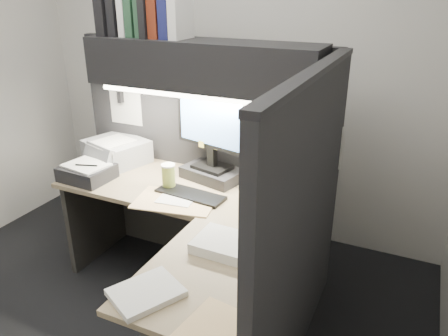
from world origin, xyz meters
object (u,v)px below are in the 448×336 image
(desk, at_px, (189,285))
(printer, at_px, (117,151))
(overhead_shelf, at_px, (201,65))
(telephone, at_px, (284,188))
(coffee_cup, at_px, (169,177))
(notebook_stack, at_px, (87,173))
(keyboard, at_px, (190,195))
(monitor, at_px, (212,146))

(desk, height_order, printer, printer)
(overhead_shelf, bearing_deg, desk, -68.21)
(overhead_shelf, bearing_deg, telephone, -2.71)
(overhead_shelf, height_order, coffee_cup, overhead_shelf)
(coffee_cup, bearing_deg, notebook_stack, -169.66)
(keyboard, xyz_separation_m, coffee_cup, (-0.18, 0.04, 0.07))
(desk, relative_size, keyboard, 3.74)
(coffee_cup, bearing_deg, monitor, 53.76)
(overhead_shelf, distance_m, telephone, 0.93)
(notebook_stack, bearing_deg, desk, -21.12)
(overhead_shelf, height_order, telephone, overhead_shelf)
(keyboard, height_order, printer, printer)
(printer, height_order, notebook_stack, printer)
(monitor, relative_size, telephone, 2.44)
(overhead_shelf, relative_size, coffee_cup, 9.66)
(desk, relative_size, monitor, 2.82)
(telephone, distance_m, printer, 1.31)
(printer, bearing_deg, telephone, 16.25)
(coffee_cup, distance_m, notebook_stack, 0.60)
(printer, bearing_deg, monitor, 17.70)
(overhead_shelf, xyz_separation_m, printer, (-0.72, -0.02, -0.69))
(coffee_cup, relative_size, notebook_stack, 0.49)
(desk, xyz_separation_m, printer, (-1.02, 0.74, 0.37))
(overhead_shelf, bearing_deg, monitor, -2.42)
(coffee_cup, relative_size, printer, 0.38)
(telephone, bearing_deg, printer, -169.35)
(notebook_stack, bearing_deg, coffee_cup, 10.34)
(desk, relative_size, notebook_stack, 5.20)
(monitor, bearing_deg, coffee_cup, -112.81)
(desk, distance_m, telephone, 0.85)
(monitor, height_order, keyboard, monitor)
(telephone, distance_m, coffee_cup, 0.75)
(desk, distance_m, coffee_cup, 0.74)
(telephone, bearing_deg, overhead_shelf, -171.49)
(keyboard, relative_size, printer, 1.09)
(keyboard, height_order, notebook_stack, notebook_stack)
(keyboard, distance_m, coffee_cup, 0.20)
(printer, bearing_deg, desk, -19.09)
(desk, bearing_deg, overhead_shelf, 111.79)
(overhead_shelf, distance_m, monitor, 0.54)
(overhead_shelf, xyz_separation_m, telephone, (0.59, -0.03, -0.72))
(telephone, bearing_deg, monitor, -171.54)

